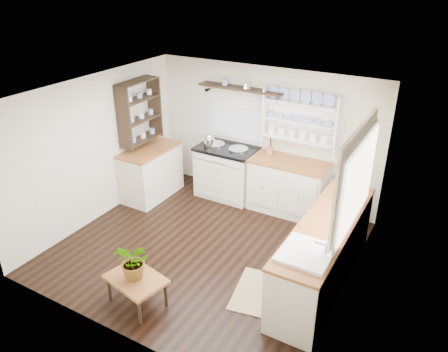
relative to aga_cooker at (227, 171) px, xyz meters
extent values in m
cube|color=black|center=(0.55, -1.57, -0.47)|extent=(4.00, 3.80, 0.01)
cube|color=beige|center=(0.55, 0.33, 0.68)|extent=(4.00, 0.02, 2.30)
cube|color=beige|center=(2.55, -1.57, 0.68)|extent=(0.02, 3.80, 2.30)
cube|color=beige|center=(-1.45, -1.57, 0.68)|extent=(0.02, 3.80, 2.30)
cube|color=white|center=(0.55, -1.57, 1.83)|extent=(4.00, 3.80, 0.01)
cube|color=white|center=(2.51, -1.42, 1.03)|extent=(0.04, 1.40, 1.00)
cube|color=white|center=(2.49, -1.42, 1.03)|extent=(0.02, 1.50, 1.10)
cube|color=#FAF1C8|center=(2.47, -1.42, 1.61)|extent=(0.04, 1.55, 0.18)
cube|color=silver|center=(0.00, 0.00, -0.03)|extent=(0.99, 0.64, 0.87)
cube|color=black|center=(0.00, 0.00, 0.43)|extent=(1.03, 0.68, 0.05)
cylinder|color=silver|center=(-0.23, 0.00, 0.47)|extent=(0.34, 0.34, 0.03)
cylinder|color=silver|center=(0.23, 0.00, 0.47)|extent=(0.34, 0.34, 0.03)
cylinder|color=silver|center=(0.00, -0.36, 0.30)|extent=(0.89, 0.02, 0.02)
cube|color=#EFE4CE|center=(1.15, 0.03, -0.03)|extent=(1.25, 0.60, 0.88)
cube|color=brown|center=(1.15, 0.03, 0.41)|extent=(1.27, 0.63, 0.04)
cube|color=#EFE4CE|center=(2.25, -1.47, -0.03)|extent=(0.60, 2.40, 0.88)
cube|color=brown|center=(2.25, -1.47, 0.41)|extent=(0.62, 2.43, 0.04)
cube|color=white|center=(2.25, -2.22, 0.33)|extent=(0.55, 0.60, 0.28)
cylinder|color=silver|center=(2.45, -2.22, 0.53)|extent=(0.02, 0.02, 0.22)
cube|color=#EFE4CE|center=(-1.15, -0.67, -0.03)|extent=(0.60, 1.10, 0.88)
cube|color=brown|center=(-1.15, -0.67, 0.41)|extent=(0.62, 1.13, 0.04)
cube|color=white|center=(1.20, 0.31, 1.08)|extent=(1.20, 0.03, 0.90)
cube|color=white|center=(1.20, 0.22, 1.08)|extent=(1.20, 0.22, 0.02)
cylinder|color=navy|center=(1.20, 0.23, 1.35)|extent=(0.20, 0.02, 0.20)
cube|color=black|center=(0.15, 0.20, 1.45)|extent=(1.50, 0.24, 0.04)
cone|color=black|center=(-0.50, 0.27, 1.34)|extent=(0.06, 0.20, 0.06)
cone|color=black|center=(0.80, 0.27, 1.34)|extent=(0.06, 0.20, 0.06)
cube|color=black|center=(-1.29, -0.67, 1.08)|extent=(0.28, 0.80, 1.05)
cylinder|color=#AC663F|center=(0.75, 0.11, 0.51)|extent=(0.11, 0.11, 0.13)
cube|color=brown|center=(0.43, -2.97, -0.11)|extent=(0.78, 0.63, 0.04)
cylinder|color=black|center=(0.10, -3.10, -0.30)|extent=(0.04, 0.04, 0.34)
cylinder|color=black|center=(0.19, -2.71, -0.30)|extent=(0.04, 0.04, 0.34)
cylinder|color=black|center=(0.68, -3.23, -0.30)|extent=(0.04, 0.04, 0.34)
cylinder|color=black|center=(0.77, -2.84, -0.30)|extent=(0.04, 0.04, 0.34)
imported|color=#3F7233|center=(0.43, -2.97, 0.15)|extent=(0.53, 0.50, 0.47)
cube|color=#88704F|center=(1.62, -2.08, -0.46)|extent=(0.70, 0.94, 0.02)
camera|label=1|loc=(3.41, -6.05, 3.28)|focal=35.00mm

